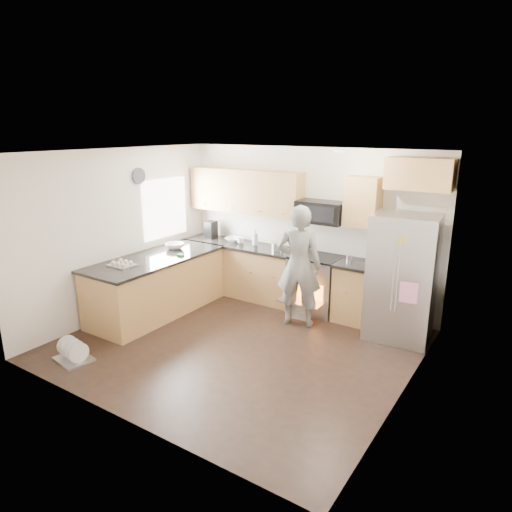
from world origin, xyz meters
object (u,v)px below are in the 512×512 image
Objects in this scene: refrigerator at (402,278)px; dish_rack at (74,355)px; person at (299,266)px; stove_range at (316,271)px.

refrigerator is 4.49m from dish_rack.
person is 3.50× the size of dish_rack.
stove_range is 3.42× the size of dish_rack.
person reaches higher than refrigerator.
dish_rack is at bearing -142.99° from refrigerator.
person is (-1.42, -0.36, 0.03)m from refrigerator.
dish_rack is at bearing 36.42° from person.
stove_range is at bearing 165.29° from refrigerator.
stove_range is 1.46m from refrigerator.
refrigerator is at bearing 42.02° from dish_rack.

